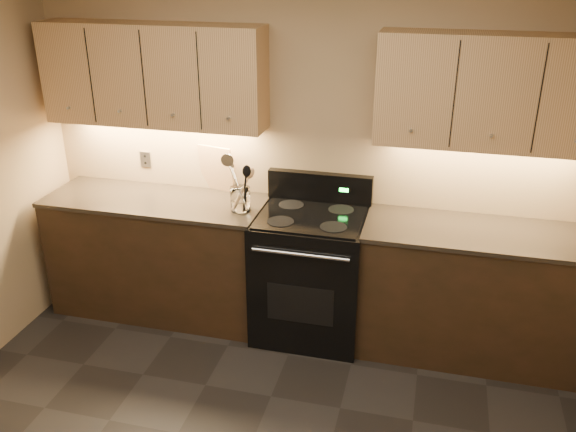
{
  "coord_description": "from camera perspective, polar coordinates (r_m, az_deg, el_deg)",
  "views": [
    {
      "loc": [
        0.86,
        -2.07,
        2.61
      ],
      "look_at": [
        -0.03,
        1.45,
        1.01
      ],
      "focal_mm": 38.0,
      "sensor_mm": 36.0,
      "label": 1
    }
  ],
  "objects": [
    {
      "name": "outlet_plate",
      "position": [
        4.84,
        -13.2,
        5.18
      ],
      "size": [
        0.08,
        0.01,
        0.12
      ],
      "primitive_type": "cube",
      "color": "#B2B5BA",
      "rests_on": "wall_back"
    },
    {
      "name": "steel_skimmer",
      "position": [
        4.18,
        -4.03,
        3.13
      ],
      "size": [
        0.22,
        0.1,
        0.4
      ],
      "primitive_type": null,
      "rotation": [
        -0.04,
        -0.34,
        0.09
      ],
      "color": "silver",
      "rests_on": "utensil_crock"
    },
    {
      "name": "counter_left",
      "position": [
        4.76,
        -11.88,
        -3.57
      ],
      "size": [
        1.62,
        0.62,
        0.93
      ],
      "color": "black",
      "rests_on": "ground"
    },
    {
      "name": "wooden_spoon",
      "position": [
        4.22,
        -5.03,
        2.63
      ],
      "size": [
        0.17,
        0.15,
        0.3
      ],
      "primitive_type": null,
      "rotation": [
        -0.19,
        0.43,
        0.26
      ],
      "color": "tan",
      "rests_on": "utensil_crock"
    },
    {
      "name": "black_spoon",
      "position": [
        4.22,
        -4.35,
        2.85
      ],
      "size": [
        0.12,
        0.1,
        0.33
      ],
      "primitive_type": null,
      "rotation": [
        0.12,
        0.17,
        0.06
      ],
      "color": "black",
      "rests_on": "utensil_crock"
    },
    {
      "name": "wall_back",
      "position": [
        4.36,
        2.15,
        6.27
      ],
      "size": [
        4.0,
        0.04,
        2.6
      ],
      "primitive_type": "cube",
      "color": "tan",
      "rests_on": "ground"
    },
    {
      "name": "counter_right",
      "position": [
        4.35,
        16.61,
        -6.87
      ],
      "size": [
        1.46,
        0.62,
        0.93
      ],
      "color": "black",
      "rests_on": "ground"
    },
    {
      "name": "cutting_board",
      "position": [
        4.59,
        -6.72,
        4.45
      ],
      "size": [
        0.28,
        0.12,
        0.35
      ],
      "primitive_type": "cube",
      "rotation": [
        0.12,
        0.0,
        -0.23
      ],
      "color": "tan",
      "rests_on": "counter_left"
    },
    {
      "name": "steel_spatula",
      "position": [
        4.21,
        -4.16,
        3.05
      ],
      "size": [
        0.21,
        0.13,
        0.37
      ],
      "primitive_type": null,
      "rotation": [
        0.03,
        -0.31,
        -0.33
      ],
      "color": "silver",
      "rests_on": "utensil_crock"
    },
    {
      "name": "upper_cab_right",
      "position": [
        4.02,
        18.8,
        10.91
      ],
      "size": [
        1.44,
        0.3,
        0.7
      ],
      "primitive_type": "cube",
      "color": "tan",
      "rests_on": "wall_back"
    },
    {
      "name": "upper_cab_left",
      "position": [
        4.46,
        -12.5,
        12.75
      ],
      "size": [
        1.6,
        0.3,
        0.7
      ],
      "primitive_type": "cube",
      "color": "tan",
      "rests_on": "wall_back"
    },
    {
      "name": "stove",
      "position": [
        4.38,
        2.14,
        -5.33
      ],
      "size": [
        0.76,
        0.68,
        1.14
      ],
      "color": "black",
      "rests_on": "ground"
    },
    {
      "name": "utensil_crock",
      "position": [
        4.24,
        -4.48,
        1.52
      ],
      "size": [
        0.15,
        0.15,
        0.17
      ],
      "color": "white",
      "rests_on": "counter_left"
    }
  ]
}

